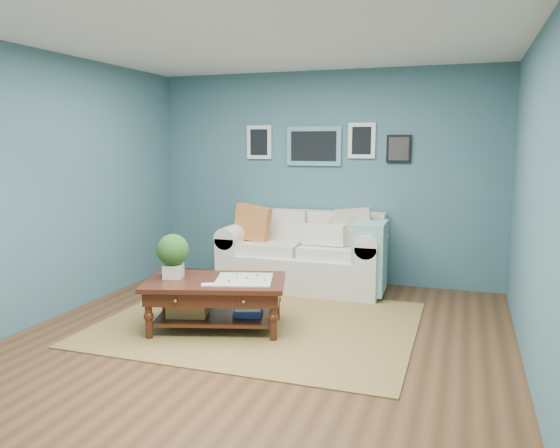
% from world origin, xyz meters
% --- Properties ---
extents(room_shell, '(5.00, 5.02, 2.70)m').
position_xyz_m(room_shell, '(-0.00, 0.06, 1.36)').
color(room_shell, brown).
rests_on(room_shell, ground).
extents(area_rug, '(3.04, 2.43, 0.01)m').
position_xyz_m(area_rug, '(-0.16, 0.53, 0.01)').
color(area_rug, brown).
rests_on(area_rug, ground).
extents(loveseat, '(2.03, 0.92, 1.04)m').
position_xyz_m(loveseat, '(-0.05, 2.03, 0.42)').
color(loveseat, white).
rests_on(loveseat, ground).
extents(coffee_table, '(1.48, 1.11, 0.92)m').
position_xyz_m(coffee_table, '(-0.56, 0.23, 0.41)').
color(coffee_table, black).
rests_on(coffee_table, ground).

